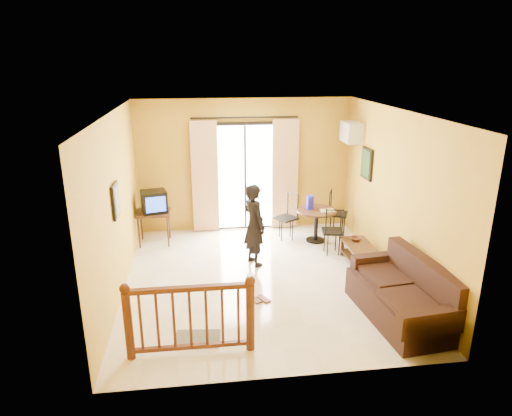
{
  "coord_description": "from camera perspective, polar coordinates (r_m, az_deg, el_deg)",
  "views": [
    {
      "loc": [
        -0.97,
        -6.89,
        3.58
      ],
      "look_at": [
        -0.06,
        0.2,
        1.21
      ],
      "focal_mm": 32.0,
      "sensor_mm": 36.0,
      "label": 1
    }
  ],
  "objects": [
    {
      "name": "dining_table",
      "position": [
        9.27,
        7.56,
        -1.07
      ],
      "size": [
        0.8,
        0.8,
        0.67
      ],
      "color": "black",
      "rests_on": "ground"
    },
    {
      "name": "picture_left",
      "position": [
        7.1,
        -17.13,
        0.89
      ],
      "size": [
        0.05,
        0.42,
        0.52
      ],
      "color": "black",
      "rests_on": "room_shell"
    },
    {
      "name": "standing_person",
      "position": [
        8.1,
        -0.22,
        -2.12
      ],
      "size": [
        0.55,
        0.64,
        1.5
      ],
      "primitive_type": "imported",
      "rotation": [
        0.0,
        0.0,
        1.99
      ],
      "color": "black",
      "rests_on": "ground"
    },
    {
      "name": "ground",
      "position": [
        7.82,
        0.61,
        -8.9
      ],
      "size": [
        5.0,
        5.0,
        0.0
      ],
      "primitive_type": "plane",
      "color": "beige",
      "rests_on": "ground"
    },
    {
      "name": "botanical_print",
      "position": [
        8.99,
        13.66,
        5.43
      ],
      "size": [
        0.05,
        0.5,
        0.6
      ],
      "color": "black",
      "rests_on": "room_shell"
    },
    {
      "name": "doormat",
      "position": [
        6.38,
        -7.32,
        -15.87
      ],
      "size": [
        0.64,
        0.46,
        0.02
      ],
      "primitive_type": "cube",
      "rotation": [
        0.0,
        0.0,
        -0.09
      ],
      "color": "#524E42",
      "rests_on": "ground"
    },
    {
      "name": "air_conditioner",
      "position": [
        9.46,
        11.79,
        9.26
      ],
      "size": [
        0.31,
        0.6,
        0.4
      ],
      "color": "silver",
      "rests_on": "room_shell"
    },
    {
      "name": "serving_tray",
      "position": [
        9.18,
        8.9,
        -0.32
      ],
      "size": [
        0.28,
        0.19,
        0.02
      ],
      "primitive_type": "cube",
      "rotation": [
        0.0,
        0.0,
        0.02
      ],
      "color": "beige",
      "rests_on": "dining_table"
    },
    {
      "name": "balcony_door",
      "position": [
        9.67,
        -1.36,
        4.0
      ],
      "size": [
        2.25,
        0.14,
        2.46
      ],
      "color": "black",
      "rests_on": "ground"
    },
    {
      "name": "room_shell",
      "position": [
        7.2,
        0.65,
        3.24
      ],
      "size": [
        5.0,
        5.0,
        5.0
      ],
      "color": "white",
      "rests_on": "ground"
    },
    {
      "name": "dining_chairs",
      "position": [
        9.42,
        7.72,
        -4.17
      ],
      "size": [
        1.67,
        1.45,
        0.95
      ],
      "color": "black",
      "rests_on": "ground"
    },
    {
      "name": "water_jug",
      "position": [
        9.23,
        6.79,
        0.7
      ],
      "size": [
        0.15,
        0.15,
        0.27
      ],
      "primitive_type": "cylinder",
      "color": "#1B15CC",
      "rests_on": "dining_table"
    },
    {
      "name": "television",
      "position": [
        9.19,
        -12.62,
        0.8
      ],
      "size": [
        0.56,
        0.52,
        0.42
      ],
      "rotation": [
        0.0,
        0.0,
        0.23
      ],
      "color": "black",
      "rests_on": "tv_table"
    },
    {
      "name": "sofa",
      "position": [
        6.94,
        17.99,
        -10.49
      ],
      "size": [
        1.06,
        1.97,
        0.9
      ],
      "rotation": [
        0.0,
        0.0,
        0.11
      ],
      "color": "black",
      "rests_on": "ground"
    },
    {
      "name": "stair_balustrade",
      "position": [
        5.83,
        -8.26,
        -13.03
      ],
      "size": [
        1.63,
        0.13,
        1.04
      ],
      "color": "#471E0F",
      "rests_on": "ground"
    },
    {
      "name": "sandals",
      "position": [
        7.2,
        0.4,
        -11.33
      ],
      "size": [
        0.35,
        0.27,
        0.03
      ],
      "color": "#52291C",
      "rests_on": "ground"
    },
    {
      "name": "tv_table",
      "position": [
        9.29,
        -12.68,
        -0.91
      ],
      "size": [
        0.67,
        0.56,
        0.67
      ],
      "color": "black",
      "rests_on": "ground"
    },
    {
      "name": "coffee_table",
      "position": [
        8.51,
        12.7,
        -5.21
      ],
      "size": [
        0.46,
        0.83,
        0.37
      ],
      "color": "black",
      "rests_on": "ground"
    },
    {
      "name": "bowl",
      "position": [
        8.62,
        12.35,
        -3.77
      ],
      "size": [
        0.2,
        0.2,
        0.06
      ],
      "primitive_type": "imported",
      "rotation": [
        0.0,
        0.0,
        0.04
      ],
      "color": "#52291C",
      "rests_on": "coffee_table"
    }
  ]
}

